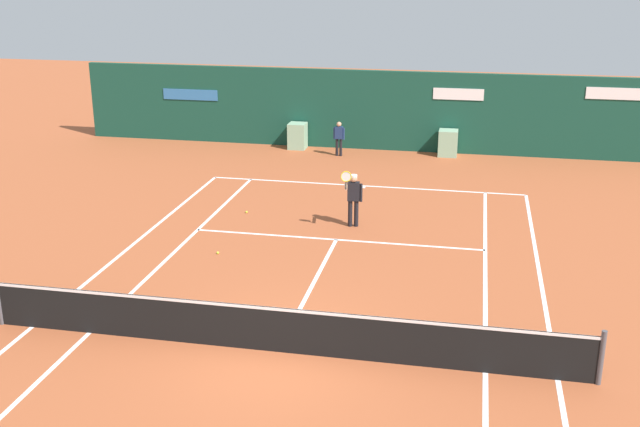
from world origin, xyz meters
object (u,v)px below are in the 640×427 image
Objects in this scene: ball_kid_right_post at (339,136)px; tennis_ball_near_service_line at (246,212)px; player_on_baseline at (353,195)px; tennis_ball_mid_court at (218,253)px.

ball_kid_right_post reaches higher than tennis_ball_near_service_line.
ball_kid_right_post is at bearing -86.59° from player_on_baseline.
tennis_ball_mid_court is (0.24, -3.39, 0.00)m from tennis_ball_near_service_line.
player_on_baseline is 26.18× the size of tennis_ball_near_service_line.
player_on_baseline is 26.18× the size of tennis_ball_mid_court.
tennis_ball_near_service_line is (-1.49, -7.49, -0.74)m from ball_kid_right_post.
player_on_baseline reaches higher than tennis_ball_mid_court.
ball_kid_right_post reaches higher than tennis_ball_mid_court.
player_on_baseline is 3.51m from tennis_ball_near_service_line.
tennis_ball_near_service_line is 1.00× the size of tennis_ball_mid_court.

